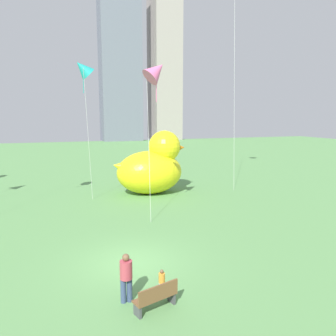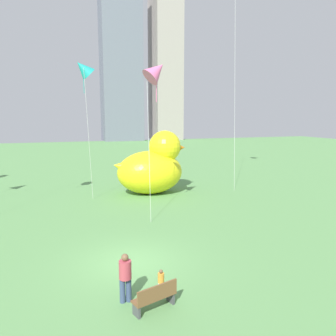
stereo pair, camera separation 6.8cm
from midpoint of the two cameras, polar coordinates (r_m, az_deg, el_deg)
name	(u,v)px [view 2 (the right image)]	position (r m, az deg, el deg)	size (l,w,h in m)	color
ground_plane	(131,262)	(14.48, -6.28, -15.96)	(140.00, 140.00, 0.00)	#5B9152
park_bench	(155,297)	(11.12, -2.01, -21.40)	(1.53, 0.86, 0.90)	brown
person_adult	(125,276)	(11.40, -7.25, -18.03)	(0.41, 0.41, 1.67)	#38476B
person_child	(161,281)	(11.90, -1.05, -19.01)	(0.22, 0.22, 0.92)	silver
giant_inflatable_duck	(152,167)	(26.03, -2.64, 0.18)	(6.01, 3.86, 4.98)	yellow
city_skyline	(85,67)	(84.89, -14.26, 16.60)	(75.26, 9.40, 39.76)	gray
kite_pink	(156,71)	(19.09, -1.95, 16.44)	(1.67, 1.27, 9.37)	silver
kite_teal	(83,69)	(24.61, -14.42, 16.37)	(1.69, 1.30, 10.17)	silver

